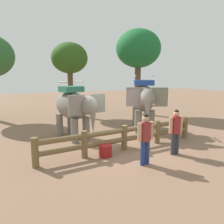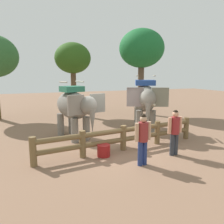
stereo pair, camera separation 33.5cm
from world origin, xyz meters
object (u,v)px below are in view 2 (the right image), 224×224
Objects in this scene: tourist_woman_in_black at (175,129)px; feed_bucket at (104,150)px; tree_back_center at (142,49)px; tourist_man_in_blue at (143,136)px; tree_far_right at (73,59)px; elephant_near_left at (74,107)px; elephant_center at (145,100)px; log_fence at (123,136)px.

tourist_woman_in_black is 3.59× the size of feed_bucket.
tree_back_center reaches higher than tourist_woman_in_black.
tourist_man_in_blue is 0.28× the size of tree_back_center.
tree_far_right is (-5.04, 1.26, -0.77)m from tree_back_center.
elephant_near_left reaches higher than tourist_man_in_blue.
elephant_center is at bearing -64.93° from tree_far_right.
elephant_near_left reaches higher than tourist_woman_in_black.
elephant_center is 7.26× the size of feed_bucket.
elephant_near_left is at bearing 123.27° from log_fence.
tree_back_center is at bearing 70.21° from tourist_woman_in_black.
elephant_center is 0.67× the size of tree_far_right.
log_fence is 1.13m from feed_bucket.
feed_bucket is (-3.41, -2.90, -1.50)m from elephant_center.
feed_bucket is (-0.62, -8.86, -3.99)m from tree_far_right.
elephant_center is 3.90m from tourist_woman_in_black.
tree_far_right reaches higher than elephant_center.
tree_far_right is (-0.38, 8.48, 3.61)m from log_fence.
tourist_man_in_blue is at bearing -68.92° from elephant_near_left.
log_fence is 3.66m from elephant_center.
tourist_man_in_blue is (1.55, -4.01, -0.53)m from elephant_near_left.
tourist_woman_in_black is at bearing -78.39° from tree_far_right.
elephant_center is 6.15m from tree_back_center.
tree_back_center is at bearing 64.43° from elephant_center.
feed_bucket is (0.55, -2.74, -1.35)m from elephant_near_left.
tourist_woman_in_black is at bearing -48.66° from elephant_near_left.
elephant_near_left is 1.85× the size of tourist_man_in_blue.
tree_far_right is at bearing 92.54° from log_fence.
elephant_near_left is 6.77m from tree_far_right.
log_fence is 1.35× the size of tree_far_right.
feed_bucket is (-0.99, 1.27, -0.82)m from tourist_man_in_blue.
log_fence is at bearing -56.73° from elephant_near_left.
log_fence is 4.09× the size of tourist_woman_in_black.
tourist_man_in_blue is (-1.62, -0.41, 0.01)m from tourist_woman_in_black.
elephant_center is 2.01× the size of tourist_man_in_blue.
log_fence is 1.71m from tourist_man_in_blue.
tourist_woman_in_black is (3.17, -3.60, -0.54)m from elephant_near_left.
tree_far_right reaches higher than tourist_man_in_blue.
elephant_center is 7.04m from tree_far_right.
tree_far_right is at bearing 101.61° from tourist_woman_in_black.
elephant_near_left is 3.97m from elephant_center.
tree_back_center reaches higher than tourist_man_in_blue.
elephant_center is at bearing -115.57° from tree_back_center.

